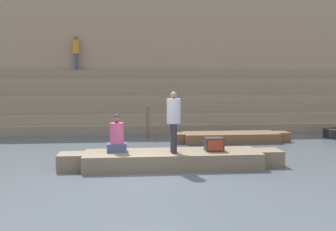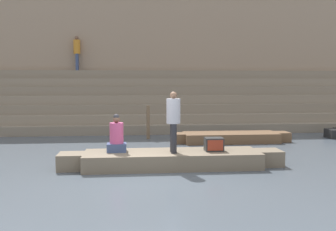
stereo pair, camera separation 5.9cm
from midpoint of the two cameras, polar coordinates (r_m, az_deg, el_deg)
The scene contains 10 objects.
ground_plane at distance 9.87m, azimuth -2.92°, elevation -9.02°, with size 120.00×120.00×0.00m, color #4C5660.
ghat_steps at distance 19.71m, azimuth -4.25°, elevation 1.15°, with size 36.00×3.86×2.91m.
back_wall at distance 21.69m, azimuth -4.42°, elevation 9.47°, with size 34.20×1.28×8.16m.
rowboat_main at distance 10.99m, azimuth 0.75°, elevation -6.31°, with size 6.21×1.49×0.44m.
person_standing at distance 10.67m, azimuth 0.95°, elevation -0.36°, with size 0.38×0.38×1.67m.
person_rowing at distance 10.96m, azimuth -7.32°, elevation -3.13°, with size 0.53×0.42×1.05m.
tv_set at distance 11.11m, azimuth 6.83°, elevation -4.17°, with size 0.51×0.39×0.37m.
moored_boat_shore at distance 15.56m, azimuth 9.16°, elevation -3.10°, with size 4.67×1.27×0.37m.
mooring_post at distance 16.17m, azimuth -2.80°, elevation -0.97°, with size 0.14×0.14×1.38m, color brown.
person_on_steps at distance 20.98m, azimuth -13.00°, elevation 9.17°, with size 0.34×0.34×1.76m.
Camera 2 is at (-0.39, -9.57, 2.42)m, focal length 42.00 mm.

